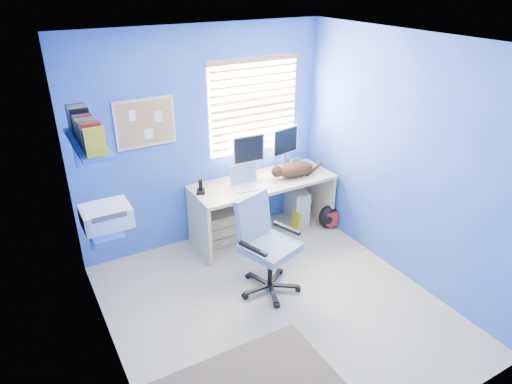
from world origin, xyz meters
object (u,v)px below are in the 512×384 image
laptop (247,179)px  tower_pc (297,204)px  cat (296,169)px  office_chair (266,257)px  desk (263,208)px

laptop → tower_pc: bearing=17.8°
cat → office_chair: size_ratio=0.47×
desk → cat: size_ratio=3.61×
tower_pc → cat: bearing=-120.9°
cat → tower_pc: size_ratio=1.06×
desk → cat: cat is taller
laptop → cat: (0.67, 0.00, -0.02)m
desk → laptop: size_ratio=5.23×
laptop → tower_pc: (0.83, 0.19, -0.62)m
tower_pc → laptop: bearing=-156.0°
laptop → office_chair: bearing=-101.6°
cat → tower_pc: cat is taller
laptop → office_chair: (-0.25, -0.85, -0.47)m
desk → tower_pc: desk is taller
tower_pc → office_chair: bearing=-124.9°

